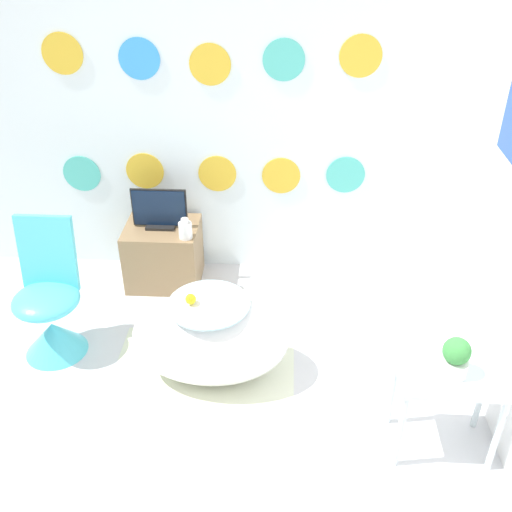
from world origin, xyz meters
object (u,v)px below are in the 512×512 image
bathtub (210,338)px  potted_plant_left (455,357)px  vase (185,230)px  tv (160,211)px  chair (51,315)px

bathtub → potted_plant_left: bearing=-21.0°
bathtub → vase: vase is taller
potted_plant_left → tv: bearing=139.8°
vase → tv: bearing=144.7°
tv → potted_plant_left: 2.16m
tv → vase: (0.19, -0.14, -0.06)m
chair → tv: size_ratio=2.27×
bathtub → tv: tv is taller
chair → vase: 1.00m
chair → tv: chair is taller
tv → potted_plant_left: (1.65, -1.40, 0.02)m
bathtub → vase: 0.87m
chair → vase: chair is taller
bathtub → tv: (-0.44, 0.93, 0.31)m
chair → bathtub: bearing=-8.7°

